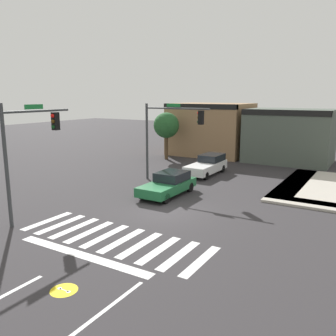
{
  "coord_description": "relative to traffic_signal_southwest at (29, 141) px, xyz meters",
  "views": [
    {
      "loc": [
        9.84,
        -16.08,
        6.3
      ],
      "look_at": [
        -1.06,
        2.0,
        1.97
      ],
      "focal_mm": 37.97,
      "sensor_mm": 36.0,
      "label": 1
    }
  ],
  "objects": [
    {
      "name": "car_white",
      "position": [
        3.12,
        14.44,
        -3.32
      ],
      "size": [
        1.78,
        4.77,
        1.51
      ],
      "rotation": [
        0.0,
        0.0,
        -1.57
      ],
      "color": "white",
      "rests_on": "ground_plane"
    },
    {
      "name": "bike_detector_marking",
      "position": [
        6.58,
        -4.13,
        -4.07
      ],
      "size": [
        0.92,
        0.92,
        0.01
      ],
      "color": "yellow",
      "rests_on": "ground_plane"
    },
    {
      "name": "traffic_signal_southwest",
      "position": [
        0.0,
        0.0,
        0.0
      ],
      "size": [
        0.32,
        4.11,
        5.96
      ],
      "rotation": [
        0.0,
        0.0,
        1.57
      ],
      "color": "#383A3D",
      "rests_on": "ground_plane"
    },
    {
      "name": "crosswalk_near",
      "position": [
        5.17,
        0.11,
        -4.07
      ],
      "size": [
        9.1,
        3.04,
        0.01
      ],
      "color": "silver",
      "rests_on": "ground_plane"
    },
    {
      "name": "car_green",
      "position": [
        3.6,
        7.5,
        -3.36
      ],
      "size": [
        1.92,
        4.52,
        1.43
      ],
      "rotation": [
        0.0,
        0.0,
        -1.57
      ],
      "color": "#1E6638",
      "rests_on": "ground_plane"
    },
    {
      "name": "storefront_row",
      "position": [
        2.82,
        23.61,
        -1.41
      ],
      "size": [
        16.18,
        6.43,
        5.47
      ],
      "color": "#93704C",
      "rests_on": "ground_plane"
    },
    {
      "name": "roadside_tree",
      "position": [
        -3.33,
        18.61,
        -0.71
      ],
      "size": [
        2.53,
        2.53,
        4.67
      ],
      "color": "#4C3823",
      "rests_on": "ground_plane"
    },
    {
      "name": "traffic_signal_northwest",
      "position": [
        1.89,
        10.48,
        -0.04
      ],
      "size": [
        5.19,
        0.32,
        5.74
      ],
      "color": "#383A3D",
      "rests_on": "ground_plane"
    },
    {
      "name": "ground_plane",
      "position": [
        5.17,
        4.61,
        -4.07
      ],
      "size": [
        120.0,
        120.0,
        0.0
      ],
      "primitive_type": "plane",
      "color": "#302D30"
    }
  ]
}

